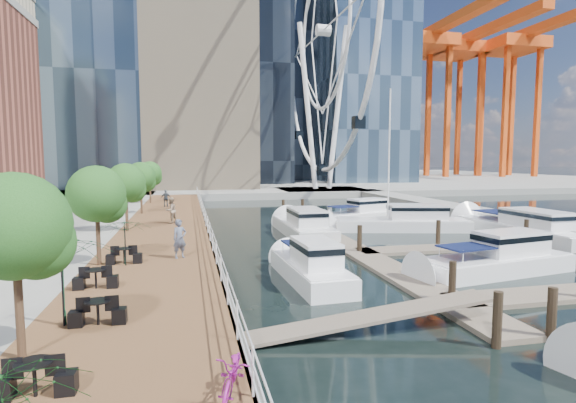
# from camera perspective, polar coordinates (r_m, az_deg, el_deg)

# --- Properties ---
(ground) EXTENTS (520.00, 520.00, 0.00)m
(ground) POSITION_cam_1_polar(r_m,az_deg,el_deg) (20.13, 9.52, -11.66)
(ground) COLOR black
(ground) RESTS_ON ground
(boardwalk) EXTENTS (6.00, 60.00, 1.00)m
(boardwalk) POSITION_cam_1_polar(r_m,az_deg,el_deg) (33.28, -15.37, -4.07)
(boardwalk) COLOR brown
(boardwalk) RESTS_ON ground
(seawall) EXTENTS (0.25, 60.00, 1.00)m
(seawall) POSITION_cam_1_polar(r_m,az_deg,el_deg) (33.27, -10.20, -3.96)
(seawall) COLOR #595954
(seawall) RESTS_ON ground
(land_far) EXTENTS (200.00, 114.00, 1.00)m
(land_far) POSITION_cam_1_polar(r_m,az_deg,el_deg) (120.14, -9.14, 2.83)
(land_far) COLOR gray
(land_far) RESTS_ON ground
(breakwater) EXTENTS (4.00, 60.00, 1.00)m
(breakwater) POSITION_cam_1_polar(r_m,az_deg,el_deg) (46.96, 23.08, -1.57)
(breakwater) COLOR gray
(breakwater) RESTS_ON ground
(pier) EXTENTS (14.00, 12.00, 1.00)m
(pier) POSITION_cam_1_polar(r_m,az_deg,el_deg) (73.18, 4.35, 1.23)
(pier) COLOR gray
(pier) RESTS_ON ground
(railing) EXTENTS (0.10, 60.00, 1.05)m
(railing) POSITION_cam_1_polar(r_m,az_deg,el_deg) (33.11, -10.40, -2.21)
(railing) COLOR white
(railing) RESTS_ON boardwalk
(floating_docks) EXTENTS (16.00, 34.00, 2.60)m
(floating_docks) POSITION_cam_1_polar(r_m,az_deg,el_deg) (32.17, 16.02, -4.42)
(floating_docks) COLOR #6D6051
(floating_docks) RESTS_ON ground
(ferris_wheel) EXTENTS (5.80, 45.60, 47.80)m
(ferris_wheel) POSITION_cam_1_polar(r_m,az_deg,el_deg) (75.68, 4.50, 20.80)
(ferris_wheel) COLOR white
(ferris_wheel) RESTS_ON ground
(port_cranes) EXTENTS (40.00, 52.00, 38.00)m
(port_cranes) POSITION_cam_1_polar(r_m,az_deg,el_deg) (136.74, 21.12, 11.04)
(port_cranes) COLOR #D84C14
(port_cranes) RESTS_ON ground
(street_trees) EXTENTS (2.60, 42.60, 4.60)m
(street_trees) POSITION_cam_1_polar(r_m,az_deg,el_deg) (32.10, -19.92, 2.26)
(street_trees) COLOR #3F2B1C
(street_trees) RESTS_ON ground
(cafe_tables) EXTENTS (2.50, 13.70, 0.74)m
(cafe_tables) POSITION_cam_1_polar(r_m,az_deg,el_deg) (16.72, -23.12, -10.71)
(cafe_tables) COLOR black
(cafe_tables) RESTS_ON ground
(yacht_foreground) EXTENTS (9.73, 4.09, 2.15)m
(yacht_foreground) POSITION_cam_1_polar(r_m,az_deg,el_deg) (25.68, 24.75, -8.33)
(yacht_foreground) COLOR white
(yacht_foreground) RESTS_ON ground
(bicycle) EXTENTS (1.13, 2.02, 1.00)m
(bicycle) POSITION_cam_1_polar(r_m,az_deg,el_deg) (9.94, -6.98, -20.87)
(bicycle) COLOR #911579
(bicycle) RESTS_ON boardwalk
(pedestrian_near) EXTENTS (0.84, 0.73, 1.94)m
(pedestrian_near) POSITION_cam_1_polar(r_m,az_deg,el_deg) (22.82, -13.59, -4.61)
(pedestrian_near) COLOR #4E5568
(pedestrian_near) RESTS_ON boardwalk
(pedestrian_mid) EXTENTS (1.20, 1.21, 1.97)m
(pedestrian_mid) POSITION_cam_1_polar(r_m,az_deg,el_deg) (35.15, -14.65, -1.10)
(pedestrian_mid) COLOR gray
(pedestrian_mid) RESTS_ON boardwalk
(pedestrian_far) EXTENTS (1.05, 0.48, 1.76)m
(pedestrian_far) POSITION_cam_1_polar(r_m,az_deg,el_deg) (47.20, -15.23, 0.40)
(pedestrian_far) COLOR #383F46
(pedestrian_far) RESTS_ON boardwalk
(moored_yachts) EXTENTS (22.45, 33.78, 11.50)m
(moored_yachts) POSITION_cam_1_polar(r_m,az_deg,el_deg) (35.70, 15.22, -4.24)
(moored_yachts) COLOR silver
(moored_yachts) RESTS_ON ground
(cafe_seating) EXTENTS (4.31, 18.01, 2.65)m
(cafe_seating) POSITION_cam_1_polar(r_m,az_deg,el_deg) (14.64, -24.94, -9.72)
(cafe_seating) COLOR #0F3913
(cafe_seating) RESTS_ON ground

